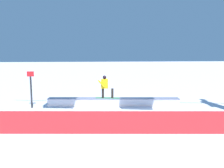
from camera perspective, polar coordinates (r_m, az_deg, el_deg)
The scene contains 5 objects.
ground_plane at distance 14.36m, azimuth 0.36°, elevation -5.50°, with size 120.00×120.00×0.00m, color white.
grind_box at distance 14.31m, azimuth 0.37°, elevation -4.58°, with size 8.01×1.27×0.52m.
snowboarder at distance 14.14m, azimuth -1.64°, elevation -0.48°, with size 1.48×0.56×1.39m.
safety_fence at distance 9.64m, azimuth 3.10°, elevation -9.42°, with size 10.51×0.06×0.95m, color red.
trail_marker at distance 14.59m, azimuth -19.21°, elevation -1.07°, with size 0.40×0.10×2.19m.
Camera 1 is at (1.32, 13.90, 3.37)m, focal length 37.32 mm.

